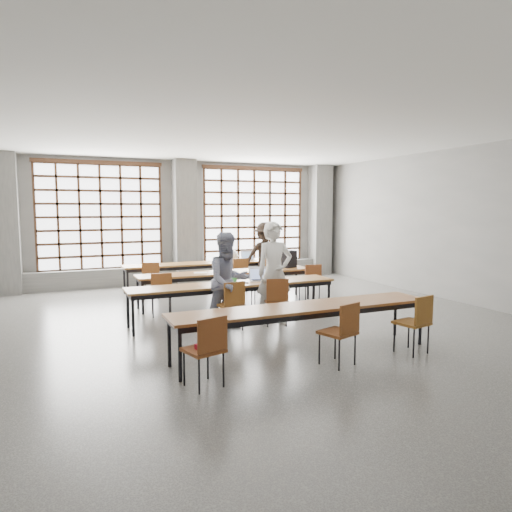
# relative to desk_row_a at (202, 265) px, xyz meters

# --- Properties ---
(floor) EXTENTS (11.00, 11.00, 0.00)m
(floor) POSITION_rel_desk_row_a_xyz_m (-0.06, -3.80, -0.66)
(floor) COLOR #4A4A48
(floor) RESTS_ON ground
(ceiling) EXTENTS (11.00, 11.00, 0.00)m
(ceiling) POSITION_rel_desk_row_a_xyz_m (-0.06, -3.80, 2.84)
(ceiling) COLOR silver
(ceiling) RESTS_ON floor
(wall_back) EXTENTS (10.00, 0.00, 10.00)m
(wall_back) POSITION_rel_desk_row_a_xyz_m (-0.06, 1.70, 1.09)
(wall_back) COLOR slate
(wall_back) RESTS_ON floor
(wall_right) EXTENTS (0.00, 11.00, 11.00)m
(wall_right) POSITION_rel_desk_row_a_xyz_m (4.94, -3.80, 1.09)
(wall_right) COLOR slate
(wall_right) RESTS_ON floor
(column_left) EXTENTS (0.60, 0.55, 3.50)m
(column_left) POSITION_rel_desk_row_a_xyz_m (-4.56, 1.42, 1.09)
(column_left) COLOR #545451
(column_left) RESTS_ON floor
(column_mid) EXTENTS (0.60, 0.55, 3.50)m
(column_mid) POSITION_rel_desk_row_a_xyz_m (-0.06, 1.42, 1.09)
(column_mid) COLOR #545451
(column_mid) RESTS_ON floor
(column_right) EXTENTS (0.60, 0.55, 3.50)m
(column_right) POSITION_rel_desk_row_a_xyz_m (4.44, 1.42, 1.09)
(column_right) COLOR #545451
(column_right) RESTS_ON floor
(window_left) EXTENTS (3.32, 0.12, 3.00)m
(window_left) POSITION_rel_desk_row_a_xyz_m (-2.31, 1.62, 1.24)
(window_left) COLOR white
(window_left) RESTS_ON wall_back
(window_right) EXTENTS (3.32, 0.12, 3.00)m
(window_right) POSITION_rel_desk_row_a_xyz_m (2.19, 1.62, 1.24)
(window_right) COLOR white
(window_right) RESTS_ON wall_back
(sill_ledge) EXTENTS (9.80, 0.35, 0.50)m
(sill_ledge) POSITION_rel_desk_row_a_xyz_m (-0.06, 1.50, -0.41)
(sill_ledge) COLOR #545451
(sill_ledge) RESTS_ON floor
(desk_row_a) EXTENTS (4.00, 0.70, 0.73)m
(desk_row_a) POSITION_rel_desk_row_a_xyz_m (0.00, 0.00, 0.00)
(desk_row_a) COLOR brown
(desk_row_a) RESTS_ON floor
(desk_row_b) EXTENTS (4.00, 0.70, 0.73)m
(desk_row_b) POSITION_rel_desk_row_a_xyz_m (0.03, -1.84, 0.00)
(desk_row_b) COLOR brown
(desk_row_b) RESTS_ON floor
(desk_row_c) EXTENTS (4.00, 0.70, 0.73)m
(desk_row_c) POSITION_rel_desk_row_a_xyz_m (-0.40, -3.39, 0.00)
(desk_row_c) COLOR brown
(desk_row_c) RESTS_ON floor
(desk_row_d) EXTENTS (4.00, 0.70, 0.73)m
(desk_row_d) POSITION_rel_desk_row_a_xyz_m (-0.18, -5.68, 0.00)
(desk_row_d) COLOR brown
(desk_row_d) RESTS_ON floor
(chair_back_left) EXTENTS (0.52, 0.52, 0.88)m
(chair_back_left) POSITION_rel_desk_row_a_xyz_m (-1.42, -0.63, -0.13)
(chair_back_left) COLOR maroon
(chair_back_left) RESTS_ON floor
(chair_back_mid) EXTENTS (0.42, 0.43, 0.88)m
(chair_back_mid) POSITION_rel_desk_row_a_xyz_m (0.80, -0.63, -0.13)
(chair_back_mid) COLOR brown
(chair_back_mid) RESTS_ON floor
(chair_back_right) EXTENTS (0.52, 0.53, 0.88)m
(chair_back_right) POSITION_rel_desk_row_a_xyz_m (1.62, -0.63, -0.13)
(chair_back_right) COLOR brown
(chair_back_right) RESTS_ON floor
(chair_mid_left) EXTENTS (0.48, 0.48, 0.88)m
(chair_mid_left) POSITION_rel_desk_row_a_xyz_m (-1.58, -2.47, -0.13)
(chair_mid_left) COLOR brown
(chair_mid_left) RESTS_ON floor
(chair_mid_centre) EXTENTS (0.51, 0.51, 0.88)m
(chair_mid_centre) POSITION_rel_desk_row_a_xyz_m (0.45, -2.47, -0.13)
(chair_mid_centre) COLOR brown
(chair_mid_centre) RESTS_ON floor
(chair_mid_right) EXTENTS (0.45, 0.46, 0.88)m
(chair_mid_right) POSITION_rel_desk_row_a_xyz_m (1.82, -2.47, -0.13)
(chair_mid_right) COLOR brown
(chair_mid_right) RESTS_ON floor
(chair_front_left) EXTENTS (0.47, 0.47, 0.88)m
(chair_front_left) POSITION_rel_desk_row_a_xyz_m (-0.69, -4.02, -0.13)
(chair_front_left) COLOR brown
(chair_front_left) RESTS_ON floor
(chair_front_right) EXTENTS (0.52, 0.52, 0.88)m
(chair_front_right) POSITION_rel_desk_row_a_xyz_m (0.18, -4.02, -0.13)
(chair_front_right) COLOR brown
(chair_front_right) RESTS_ON floor
(chair_near_left) EXTENTS (0.52, 0.52, 0.88)m
(chair_near_left) POSITION_rel_desk_row_a_xyz_m (-1.86, -6.30, -0.13)
(chair_near_left) COLOR brown
(chair_near_left) RESTS_ON floor
(chair_near_mid) EXTENTS (0.53, 0.53, 0.88)m
(chair_near_mid) POSITION_rel_desk_row_a_xyz_m (0.04, -6.30, -0.13)
(chair_near_mid) COLOR brown
(chair_near_mid) RESTS_ON floor
(chair_near_right) EXTENTS (0.49, 0.50, 0.88)m
(chair_near_right) POSITION_rel_desk_row_a_xyz_m (1.33, -6.31, -0.13)
(chair_near_right) COLOR brown
(chair_near_right) RESTS_ON floor
(student_male) EXTENTS (0.71, 0.48, 1.89)m
(student_male) POSITION_rel_desk_row_a_xyz_m (0.20, -3.89, 0.28)
(student_male) COLOR white
(student_male) RESTS_ON floor
(student_female) EXTENTS (0.92, 0.76, 1.72)m
(student_female) POSITION_rel_desk_row_a_xyz_m (-0.70, -3.89, 0.19)
(student_female) COLOR #1A2150
(student_female) RESTS_ON floor
(student_back) EXTENTS (1.25, 0.87, 1.77)m
(student_back) POSITION_rel_desk_row_a_xyz_m (1.60, -0.50, 0.22)
(student_back) COLOR black
(student_back) RESTS_ON floor
(laptop_front) EXTENTS (0.41, 0.37, 0.26)m
(laptop_front) POSITION_rel_desk_row_a_xyz_m (0.16, -3.28, 0.13)
(laptop_front) COLOR #ABABB0
(laptop_front) RESTS_ON desk_row_c
(laptop_back) EXTENTS (0.39, 0.35, 0.26)m
(laptop_back) POSITION_rel_desk_row_a_xyz_m (1.36, 0.11, 0.13)
(laptop_back) COLOR silver
(laptop_back) RESTS_ON desk_row_a
(mouse) EXTENTS (0.11, 0.09, 0.04)m
(mouse) POSITION_rel_desk_row_a_xyz_m (0.55, -3.41, 0.08)
(mouse) COLOR white
(mouse) RESTS_ON desk_row_c
(green_box) EXTENTS (0.27, 0.16, 0.09)m
(green_box) POSITION_rel_desk_row_a_xyz_m (-0.45, -3.31, 0.11)
(green_box) COLOR green
(green_box) RESTS_ON desk_row_c
(phone) EXTENTS (0.14, 0.08, 0.01)m
(phone) POSITION_rel_desk_row_a_xyz_m (-0.22, -3.49, 0.07)
(phone) COLOR black
(phone) RESTS_ON desk_row_c
(paper_sheet_a) EXTENTS (0.33, 0.26, 0.00)m
(paper_sheet_a) POSITION_rel_desk_row_a_xyz_m (-0.57, -1.79, 0.07)
(paper_sheet_a) COLOR white
(paper_sheet_a) RESTS_ON desk_row_b
(paper_sheet_b) EXTENTS (0.34, 0.28, 0.00)m
(paper_sheet_b) POSITION_rel_desk_row_a_xyz_m (-0.27, -1.89, 0.07)
(paper_sheet_b) COLOR white
(paper_sheet_b) RESTS_ON desk_row_b
(paper_sheet_c) EXTENTS (0.35, 0.30, 0.00)m
(paper_sheet_c) POSITION_rel_desk_row_a_xyz_m (0.13, -1.84, 0.07)
(paper_sheet_c) COLOR silver
(paper_sheet_c) RESTS_ON desk_row_b
(backpack) EXTENTS (0.37, 0.29, 0.40)m
(backpack) POSITION_rel_desk_row_a_xyz_m (1.63, -1.79, 0.27)
(backpack) COLOR black
(backpack) RESTS_ON desk_row_b
(plastic_bag) EXTENTS (0.31, 0.28, 0.29)m
(plastic_bag) POSITION_rel_desk_row_a_xyz_m (0.90, 0.05, 0.21)
(plastic_bag) COLOR white
(plastic_bag) RESTS_ON desk_row_a
(red_pouch) EXTENTS (0.21, 0.12, 0.06)m
(red_pouch) POSITION_rel_desk_row_a_xyz_m (-1.88, -6.23, -0.16)
(red_pouch) COLOR #B21526
(red_pouch) RESTS_ON chair_near_left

